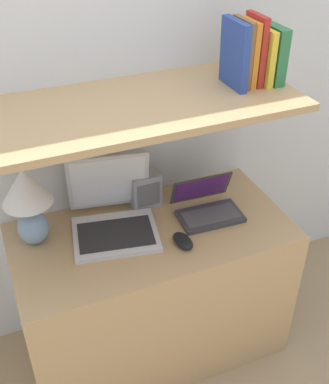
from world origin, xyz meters
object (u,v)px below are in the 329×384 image
Objects in this scene: computer_mouse at (183,241)px; book_orange at (248,53)px; table_lamp at (27,198)px; router_box at (145,190)px; book_yellow at (261,55)px; laptop_large at (113,216)px; book_brown at (242,53)px; book_blue at (235,54)px; book_red at (255,50)px; laptop_small at (207,207)px; book_green at (271,53)px.

computer_mouse is 0.49× the size of book_orange.
book_orange reaches higher than computer_mouse.
table_lamp is 0.51m from router_box.
table_lamp reaches higher than computer_mouse.
router_box is at bearing 165.02° from book_yellow.
computer_mouse is at bearing -43.24° from laptop_large.
book_blue is (-0.03, 0.00, -0.00)m from book_brown.
book_orange is at bearing 29.82° from computer_mouse.
laptop_large is 0.21m from router_box.
laptop_small is at bearing -164.78° from book_red.
laptop_large is 0.40m from laptop_small.
laptop_small is 1.32× the size of book_yellow.
book_red reaches higher than book_yellow.
laptop_small is at bearing -153.42° from book_blue.
book_orange is at bearing -180.00° from book_red.
laptop_small is 2.32× the size of computer_mouse.
laptop_small is 1.15× the size of book_orange.
table_lamp is at bearing 171.83° from laptop_small.
book_red is at bearing 27.90° from computer_mouse.
book_yellow is (-0.04, 0.00, -0.00)m from book_green.
book_red is 0.03m from book_orange.
book_yellow reaches higher than router_box.
laptop_small is at bearing -8.17° from table_lamp.
book_red is at bearing -1.30° from laptop_large.
book_orange reaches higher than laptop_small.
router_box is (0.49, 0.07, -0.13)m from table_lamp.
laptop_small is at bearing -158.88° from book_brown.
laptop_large is 0.81m from book_brown.
table_lamp is 1.23× the size of laptop_small.
laptop_small is at bearing -162.27° from book_orange.
computer_mouse is 0.32m from router_box.
book_orange is (0.56, -0.01, 0.60)m from laptop_large.
router_box is at bearing 161.59° from book_brown.
book_brown reaches higher than book_blue.
table_lamp is 1.61× the size of book_green.
book_brown is at bearing 180.00° from book_yellow.
book_green reaches higher than router_box.
book_green is 0.86× the size of book_blue.
book_red is 0.06m from book_brown.
computer_mouse is 0.48× the size of book_brown.
book_red is (0.41, -0.12, 0.60)m from router_box.
laptop_small is at bearing -9.11° from laptop_large.
router_box is at bearing 166.34° from book_green.
book_green is at bearing 0.00° from book_orange.
laptop_large is 3.29× the size of computer_mouse.
book_green is 0.10m from book_orange.
book_yellow is at bearing 0.00° from book_brown.
computer_mouse is at bearing -152.10° from book_red.
computer_mouse is 0.77× the size of router_box.
book_orange is at bearing -17.17° from router_box.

